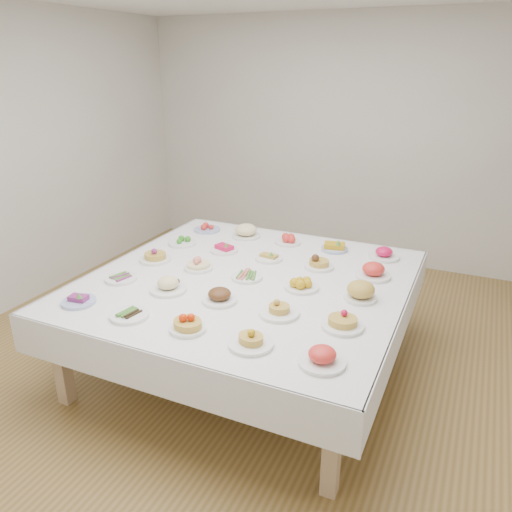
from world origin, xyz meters
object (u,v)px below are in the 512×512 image
at_px(display_table, 248,286).
at_px(dish_12, 247,276).
at_px(dish_0, 78,299).
at_px(dish_24, 384,252).

height_order(display_table, dish_12, dish_12).
xyz_separation_m(dish_0, dish_24, (1.70, 1.70, 0.02)).
distance_m(display_table, dish_0, 1.21).
relative_size(display_table, dish_12, 10.12).
bearing_deg(dish_0, dish_12, 44.78).
bearing_deg(dish_12, dish_0, -135.22).
distance_m(dish_0, dish_24, 2.41).
bearing_deg(dish_12, display_table, 15.91).
height_order(dish_12, dish_24, dish_24).
height_order(display_table, dish_24, dish_24).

